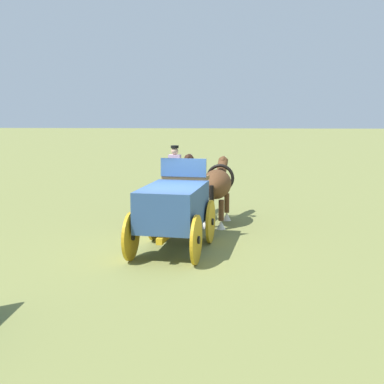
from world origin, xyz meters
The scene contains 4 objects.
ground_plane centered at (0.00, 0.00, 0.00)m, with size 220.00×220.00×0.00m, color olive.
show_wagon centered at (0.14, -0.01, 1.24)m, with size 5.76×2.30×2.84m.
draft_horse_near centered at (3.75, 0.11, 1.41)m, with size 2.98×1.20×2.30m.
draft_horse_off centered at (3.56, -1.17, 1.36)m, with size 3.00×1.27×2.23m.
Camera 1 is at (-13.41, -1.35, 3.83)m, focal length 46.45 mm.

